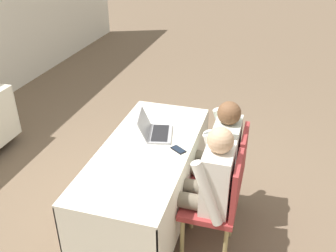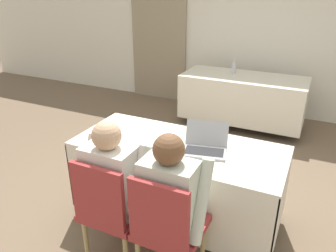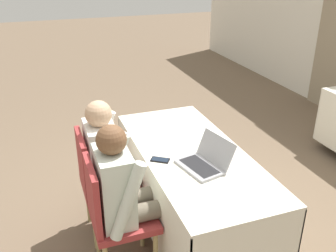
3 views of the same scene
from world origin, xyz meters
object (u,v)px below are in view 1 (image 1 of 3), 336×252
object	(u,v)px
laptop	(155,131)
chair_near_right	(227,169)
person_checkered_shirt	(207,183)
person_white_shirt	(217,153)
cell_phone	(178,150)
chair_near_left	(219,201)

from	to	relation	value
laptop	chair_near_right	world-z (taller)	laptop
chair_near_right	person_checkered_shirt	distance (m)	0.49
person_white_shirt	cell_phone	bearing A→B (deg)	-59.68
chair_near_left	person_checkered_shirt	world-z (taller)	person_checkered_shirt
laptop	chair_near_right	bearing A→B (deg)	-103.86
laptop	chair_near_left	size ratio (longest dim) A/B	0.43
cell_phone	person_checkered_shirt	world-z (taller)	person_checkered_shirt
person_checkered_shirt	laptop	bearing A→B (deg)	-128.90
cell_phone	chair_near_right	world-z (taller)	chair_near_right
cell_phone	chair_near_right	distance (m)	0.51
person_white_shirt	chair_near_left	bearing A→B (deg)	12.98
laptop	person_checkered_shirt	bearing A→B (deg)	-141.67
cell_phone	chair_near_left	world-z (taller)	chair_near_left
cell_phone	chair_near_right	bearing A→B (deg)	-31.61
chair_near_left	chair_near_right	distance (m)	0.45
laptop	person_checkered_shirt	world-z (taller)	person_checkered_shirt
laptop	cell_phone	bearing A→B (deg)	-138.47
laptop	cell_phone	xyz separation A→B (m)	(-0.19, -0.27, -0.04)
chair_near_left	person_white_shirt	world-z (taller)	person_white_shirt
chair_near_left	person_checkered_shirt	xyz separation A→B (m)	(0.00, 0.10, 0.16)
laptop	person_white_shirt	size ratio (longest dim) A/B	0.34
cell_phone	person_white_shirt	bearing A→B (deg)	-24.88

